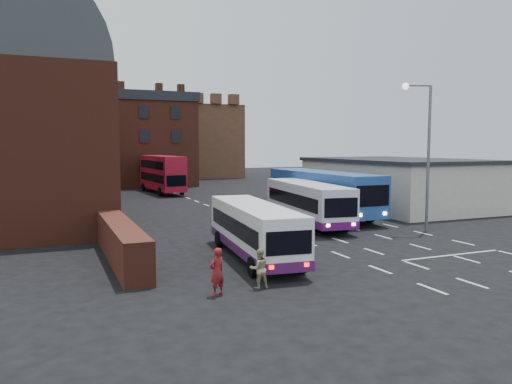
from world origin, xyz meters
name	(u,v)px	position (x,y,z in m)	size (l,w,h in m)	color
ground	(332,252)	(0.00, 0.00, 0.00)	(180.00, 180.00, 0.00)	black
railway_station	(13,116)	(-15.50, 21.00, 7.64)	(12.00, 28.00, 16.00)	#602B1E
forecourt_wall	(121,242)	(-10.20, 2.00, 0.90)	(1.20, 10.00, 1.80)	#602B1E
cream_building	(395,182)	(15.00, 14.00, 2.16)	(10.40, 16.40, 4.25)	beige
brick_terrace	(106,145)	(-6.00, 46.00, 5.50)	(22.00, 10.00, 11.00)	brown
castle_keep	(164,142)	(6.00, 66.00, 6.00)	(22.00, 22.00, 12.00)	brown
bus_white_outbound	(254,227)	(-4.21, 0.22, 1.53)	(3.15, 9.65, 2.59)	white
bus_white_inbound	(307,200)	(3.01, 8.16, 1.69)	(3.61, 10.70, 2.86)	white
bus_blue	(322,190)	(6.00, 11.22, 2.02)	(3.25, 12.59, 3.43)	#254E98
bus_red_double	(162,173)	(-1.26, 34.47, 2.25)	(3.23, 10.70, 4.22)	#AB1327
street_lamp	(424,143)	(8.30, 2.91, 5.56)	(1.79, 0.81, 9.21)	slate
pedestrian_red	(217,272)	(-7.76, -4.82, 0.88)	(0.64, 0.42, 1.76)	maroon
pedestrian_beige	(259,268)	(-6.00, -4.56, 0.77)	(0.74, 0.58, 1.53)	tan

